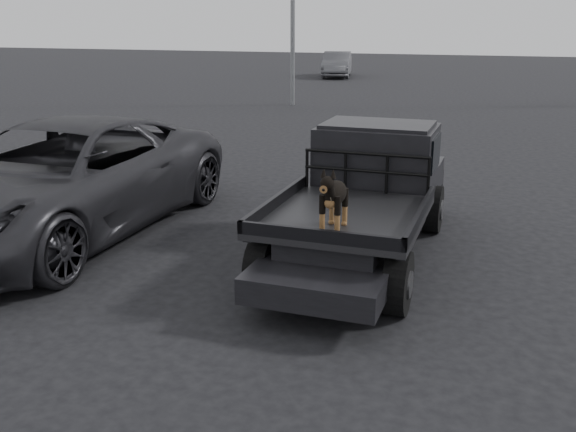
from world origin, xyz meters
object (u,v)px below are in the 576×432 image
(parked_suv, at_px, (61,179))
(flatbed_ute, at_px, (361,226))
(dog, at_px, (334,198))
(distant_car_a, at_px, (337,64))

(parked_suv, bearing_deg, flatbed_ute, 6.26)
(dog, bearing_deg, flatbed_ute, 90.90)
(flatbed_ute, distance_m, distant_car_a, 30.75)
(flatbed_ute, bearing_deg, parked_suv, -173.67)
(flatbed_ute, xyz_separation_m, distant_car_a, (-8.35, 29.59, 0.28))
(dog, relative_size, distant_car_a, 0.17)
(parked_suv, distance_m, distant_car_a, 30.33)
(dog, bearing_deg, distant_car_a, 105.02)
(parked_suv, bearing_deg, dog, -12.94)
(flatbed_ute, height_order, distant_car_a, distant_car_a)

